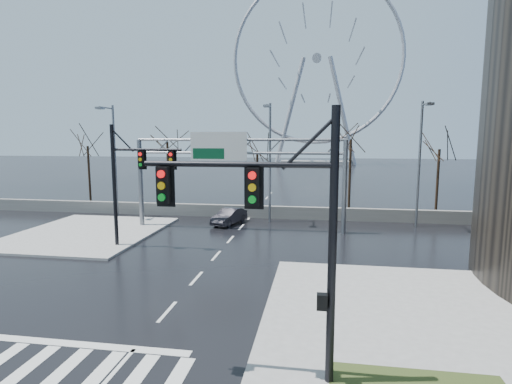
% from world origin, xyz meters
% --- Properties ---
extents(ground, '(260.00, 260.00, 0.00)m').
position_xyz_m(ground, '(0.00, 0.00, 0.00)').
color(ground, black).
rests_on(ground, ground).
extents(sidewalk_right_ext, '(12.00, 10.00, 0.15)m').
position_xyz_m(sidewalk_right_ext, '(10.00, 2.00, 0.07)').
color(sidewalk_right_ext, gray).
rests_on(sidewalk_right_ext, ground).
extents(sidewalk_far, '(10.00, 12.00, 0.15)m').
position_xyz_m(sidewalk_far, '(-11.00, 12.00, 0.07)').
color(sidewalk_far, gray).
rests_on(sidewalk_far, ground).
extents(barrier_wall, '(52.00, 0.50, 1.10)m').
position_xyz_m(barrier_wall, '(0.00, 20.00, 0.55)').
color(barrier_wall, slate).
rests_on(barrier_wall, ground).
extents(signal_mast_near, '(5.52, 0.41, 8.00)m').
position_xyz_m(signal_mast_near, '(5.14, -4.04, 4.87)').
color(signal_mast_near, black).
rests_on(signal_mast_near, ground).
extents(signal_mast_far, '(4.72, 0.41, 8.00)m').
position_xyz_m(signal_mast_far, '(-5.87, 8.96, 4.83)').
color(signal_mast_far, black).
rests_on(signal_mast_far, ground).
extents(sign_gantry, '(16.36, 0.40, 7.60)m').
position_xyz_m(sign_gantry, '(-0.38, 14.96, 5.18)').
color(sign_gantry, slate).
rests_on(sign_gantry, ground).
extents(streetlight_left, '(0.50, 2.55, 10.00)m').
position_xyz_m(streetlight_left, '(-12.00, 18.16, 5.89)').
color(streetlight_left, slate).
rests_on(streetlight_left, ground).
extents(streetlight_mid, '(0.50, 2.55, 10.00)m').
position_xyz_m(streetlight_mid, '(2.00, 18.16, 5.89)').
color(streetlight_mid, slate).
rests_on(streetlight_mid, ground).
extents(streetlight_right, '(0.50, 2.55, 10.00)m').
position_xyz_m(streetlight_right, '(14.00, 18.16, 5.89)').
color(streetlight_right, slate).
rests_on(streetlight_right, ground).
extents(tree_far_left, '(3.50, 3.50, 7.00)m').
position_xyz_m(tree_far_left, '(-18.00, 24.00, 5.57)').
color(tree_far_left, black).
rests_on(tree_far_left, ground).
extents(tree_left, '(3.75, 3.75, 7.50)m').
position_xyz_m(tree_left, '(-9.00, 23.50, 5.98)').
color(tree_left, black).
rests_on(tree_left, ground).
extents(tree_center, '(3.25, 3.25, 6.50)m').
position_xyz_m(tree_center, '(0.00, 24.50, 5.17)').
color(tree_center, black).
rests_on(tree_center, ground).
extents(tree_right, '(3.90, 3.90, 7.80)m').
position_xyz_m(tree_right, '(9.00, 23.50, 6.22)').
color(tree_right, black).
rests_on(tree_right, ground).
extents(tree_far_right, '(3.40, 3.40, 6.80)m').
position_xyz_m(tree_far_right, '(17.00, 24.00, 5.41)').
color(tree_far_right, black).
rests_on(tree_far_right, ground).
extents(ferris_wheel, '(45.00, 6.00, 50.91)m').
position_xyz_m(ferris_wheel, '(5.00, 95.00, 26.13)').
color(ferris_wheel, gray).
rests_on(ferris_wheel, ground).
extents(car, '(2.49, 4.16, 1.29)m').
position_xyz_m(car, '(-1.22, 17.00, 0.65)').
color(car, black).
rests_on(car, ground).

